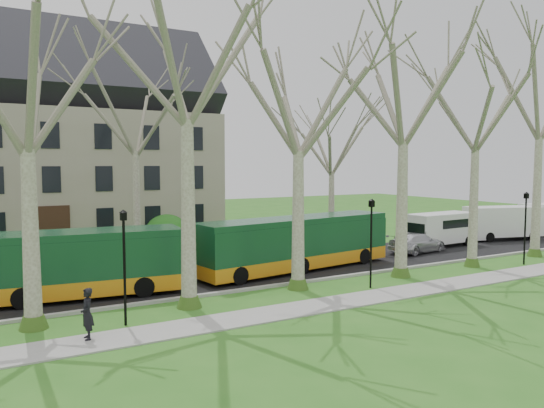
{
  "coord_description": "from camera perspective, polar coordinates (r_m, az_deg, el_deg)",
  "views": [
    {
      "loc": [
        -11.01,
        -20.79,
        6.15
      ],
      "look_at": [
        2.71,
        3.0,
        4.0
      ],
      "focal_mm": 35.0,
      "sensor_mm": 36.0,
      "label": 1
    }
  ],
  "objects": [
    {
      "name": "ground",
      "position": [
        24.31,
        -2.04,
        -10.17
      ],
      "size": [
        120.0,
        120.0,
        0.0
      ],
      "primitive_type": "plane",
      "color": "#2E6A1E",
      "rests_on": "ground"
    },
    {
      "name": "sidewalk",
      "position": [
        22.21,
        1.05,
        -11.52
      ],
      "size": [
        70.0,
        2.0,
        0.06
      ],
      "primitive_type": "cube",
      "color": "gray",
      "rests_on": "ground"
    },
    {
      "name": "road",
      "position": [
        29.15,
        -7.16,
        -7.67
      ],
      "size": [
        80.0,
        8.0,
        0.06
      ],
      "primitive_type": "cube",
      "color": "black",
      "rests_on": "ground"
    },
    {
      "name": "curb",
      "position": [
        25.59,
        -3.63,
        -9.27
      ],
      "size": [
        80.0,
        0.25,
        0.14
      ],
      "primitive_type": "cube",
      "color": "#A5A39E",
      "rests_on": "ground"
    },
    {
      "name": "building",
      "position": [
        45.11,
        -23.74,
        6.54
      ],
      "size": [
        26.5,
        12.2,
        16.0
      ],
      "color": "gray",
      "rests_on": "ground"
    },
    {
      "name": "tree_row_verge",
      "position": [
        23.8,
        -2.43,
        6.52
      ],
      "size": [
        49.0,
        7.0,
        14.0
      ],
      "color": "gray",
      "rests_on": "ground"
    },
    {
      "name": "tree_row_far",
      "position": [
        33.23,
        -13.08,
        4.11
      ],
      "size": [
        33.0,
        7.0,
        12.0
      ],
      "color": "gray",
      "rests_on": "ground"
    },
    {
      "name": "lamp_row",
      "position": [
        22.93,
        -0.88,
        -4.5
      ],
      "size": [
        36.22,
        0.22,
        4.3
      ],
      "color": "black",
      "rests_on": "ground"
    },
    {
      "name": "hedges",
      "position": [
        35.73,
        -19.48,
        -4.06
      ],
      "size": [
        30.6,
        8.6,
        2.0
      ],
      "color": "#2C5F1B",
      "rests_on": "ground"
    },
    {
      "name": "bus_lead",
      "position": [
        25.57,
        -23.85,
        -6.12
      ],
      "size": [
        12.67,
        4.01,
        3.11
      ],
      "primitive_type": null,
      "rotation": [
        0.0,
        0.0,
        -0.12
      ],
      "color": "#134224",
      "rests_on": "road"
    },
    {
      "name": "bus_follow",
      "position": [
        30.22,
        2.63,
        -4.17
      ],
      "size": [
        12.6,
        4.22,
        3.09
      ],
      "primitive_type": null,
      "rotation": [
        0.0,
        0.0,
        0.14
      ],
      "color": "#134224",
      "rests_on": "road"
    },
    {
      "name": "sedan",
      "position": [
        37.32,
        15.34,
        -4.03
      ],
      "size": [
        4.84,
        2.53,
        1.34
      ],
      "primitive_type": "imported",
      "rotation": [
        0.0,
        0.0,
        1.72
      ],
      "color": "silver",
      "rests_on": "road"
    },
    {
      "name": "van_a",
      "position": [
        40.55,
        17.75,
        -2.65
      ],
      "size": [
        5.64,
        2.31,
        2.42
      ],
      "primitive_type": null,
      "rotation": [
        0.0,
        0.0,
        0.05
      ],
      "color": "silver",
      "rests_on": "road"
    },
    {
      "name": "van_b",
      "position": [
        45.76,
        23.63,
        -1.89
      ],
      "size": [
        6.37,
        3.83,
        2.62
      ],
      "primitive_type": null,
      "rotation": [
        0.0,
        0.0,
        -0.29
      ],
      "color": "silver",
      "rests_on": "road"
    },
    {
      "name": "pedestrian_a",
      "position": [
        19.69,
        -19.26,
        -11.08
      ],
      "size": [
        0.44,
        0.66,
        1.79
      ],
      "primitive_type": "imported",
      "rotation": [
        0.0,
        0.0,
        -1.59
      ],
      "color": "black",
      "rests_on": "sidewalk"
    }
  ]
}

